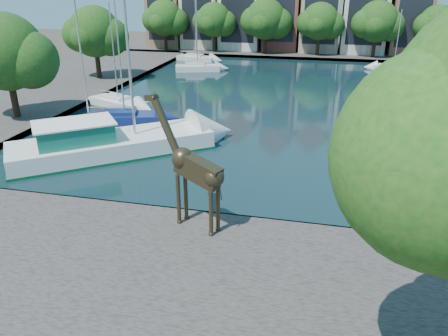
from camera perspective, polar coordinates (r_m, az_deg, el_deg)
The scene contains 28 objects.
ground at distance 21.20m, azimuth 2.18°, elevation -7.29°, with size 160.00×160.00×0.00m, color #38332B.
water_basin at distance 43.43m, azimuth 8.25°, elevation 8.72°, with size 38.00×50.00×0.08m, color black.
near_quay at distance 15.54m, azimuth -2.98°, elevation -19.37°, with size 50.00×14.00×0.50m, color #4D4843.
far_quay at distance 74.77m, azimuth 10.60°, elevation 14.80°, with size 60.00×16.00×0.50m, color #4D4843.
left_quay at distance 51.69m, azimuth -20.97°, elevation 10.01°, with size 14.00×52.00×0.50m, color #4D4843.
townhouse_west_end at distance 78.55m, azimuth -7.13°, elevation 20.61°, with size 5.44×9.18×14.93m.
townhouse_west_inner at distance 75.30m, azimuth 2.49°, elevation 20.64°, with size 6.43×9.18×15.15m.
townhouse_east_inner at distance 74.02m, azimuth 12.69°, elevation 20.40°, with size 5.94×9.18×15.79m.
townhouse_east_mid at distance 74.18m, azimuth 18.06°, elevation 20.16°, with size 6.43×9.18×16.65m.
townhouse_east_end at distance 74.96m, azimuth 23.16°, elevation 18.74°, with size 5.44×9.18×14.43m.
far_tree_far_west at distance 73.15m, azimuth -7.69°, elevation 18.69°, with size 7.28×5.60×7.68m.
far_tree_west at distance 70.81m, azimuth -1.27°, elevation 18.65°, with size 6.76×5.20×7.36m.
far_tree_mid_west at distance 69.28m, azimuth 5.53°, elevation 18.63°, with size 7.80×6.00×8.00m.
far_tree_mid_east at distance 68.69m, azimuth 12.48°, elevation 18.05°, with size 7.02×5.40×7.52m.
far_tree_east at distance 69.01m, azimuth 19.45°, elevation 17.43°, with size 7.54×5.80×7.84m.
far_tree_far_east at distance 70.26m, azimuth 26.15°, elevation 16.38°, with size 6.76×5.20×7.36m.
side_tree_left_near at distance 38.86m, azimuth -26.50°, elevation 13.11°, with size 7.80×6.00×8.20m.
side_tree_left_far at distance 52.68m, azimuth -16.44°, elevation 16.50°, with size 7.28×5.60×7.88m.
giraffe_statue at distance 18.90m, azimuth -4.17°, elevation 0.06°, with size 3.88×1.94×5.79m.
motorsailer at distance 29.82m, azimuth -15.18°, elevation 3.39°, with size 12.66×11.03×12.63m.
sailboat_left_a at distance 31.61m, azimuth -16.88°, elevation 3.51°, with size 6.51×3.58×9.69m.
sailboat_left_b at distance 36.80m, azimuth -12.82°, elevation 6.66°, with size 6.54×3.77×9.35m.
sailboat_left_c at distance 41.81m, azimuth -13.64°, elevation 8.52°, with size 6.23×4.10×9.04m.
sailboat_left_d at distance 57.59m, azimuth -3.47°, elevation 13.10°, with size 5.93×3.57×9.19m.
sailboat_left_e at distance 65.40m, azimuth -3.62°, elevation 14.25°, with size 5.88×2.87×8.78m.
sailboat_right_b at distance 40.20m, azimuth 25.10°, elevation 6.39°, with size 6.28×3.52×11.36m.
sailboat_right_c at distance 52.94m, azimuth 24.77°, elevation 10.07°, with size 4.87×2.17×8.24m.
sailboat_right_d at distance 62.18m, azimuth 21.27°, elevation 12.32°, with size 5.25×2.03×7.46m.
Camera 1 is at (3.29, -17.96, 10.77)m, focal length 35.00 mm.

